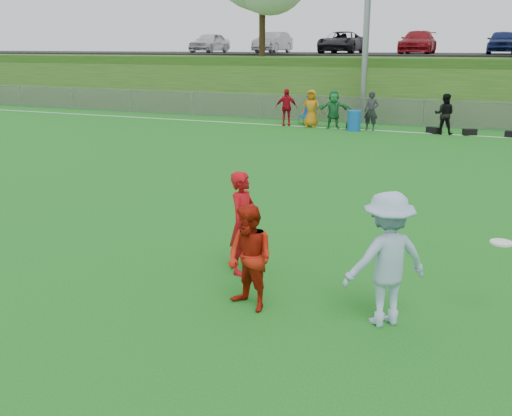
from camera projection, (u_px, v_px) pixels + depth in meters
The scene contains 14 objects.
ground at pixel (258, 296), 8.51m from camera, with size 120.00×120.00×0.00m, color #156818.
sideline_far at pixel (417, 133), 24.50m from camera, with size 60.00×0.10×0.01m, color white.
fence at pixel (424, 113), 26.10m from camera, with size 58.00×0.06×1.30m.
berm at pixel (446, 81), 35.64m from camera, with size 120.00×18.00×3.00m, color #204C15.
parking_lot at pixel (451, 55), 36.99m from camera, with size 120.00×12.00×0.10m, color black.
car_row at pixel (431, 42), 36.32m from camera, with size 32.04×5.18×1.44m.
spectator_row at pixel (348, 110), 25.40m from camera, with size 7.99×0.99×1.69m.
gear_bags at pixel (440, 131), 24.22m from camera, with size 7.21×0.54×0.26m.
player_red_left at pixel (243, 223), 9.22m from camera, with size 0.62×0.41×1.70m, color #A90B11.
player_red_center at pixel (250, 258), 7.93m from camera, with size 0.74×0.57×1.51m, color #B21B0C.
player_blue at pixel (387, 259), 7.47m from camera, with size 1.18×0.68×1.82m, color #9DB7D9.
frisbee at pixel (501, 243), 7.61m from camera, with size 0.30×0.30×0.03m.
recycling_bin at pixel (354, 121), 24.96m from camera, with size 0.59×0.59×0.88m, color #1058B1.
camp_chair at pixel (305, 119), 27.12m from camera, with size 0.53×0.54×0.82m.
Camera 1 is at (2.96, -7.24, 3.61)m, focal length 40.00 mm.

